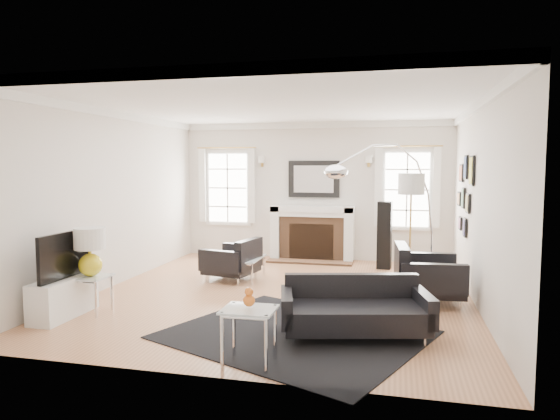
% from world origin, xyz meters
% --- Properties ---
extents(floor, '(6.00, 6.00, 0.00)m').
position_xyz_m(floor, '(0.00, 0.00, 0.00)').
color(floor, '#A76B46').
rests_on(floor, ground).
extents(back_wall, '(5.50, 0.04, 2.80)m').
position_xyz_m(back_wall, '(0.00, 3.00, 1.40)').
color(back_wall, silver).
rests_on(back_wall, floor).
extents(front_wall, '(5.50, 0.04, 2.80)m').
position_xyz_m(front_wall, '(0.00, -3.00, 1.40)').
color(front_wall, silver).
rests_on(front_wall, floor).
extents(left_wall, '(0.04, 6.00, 2.80)m').
position_xyz_m(left_wall, '(-2.75, 0.00, 1.40)').
color(left_wall, silver).
rests_on(left_wall, floor).
extents(right_wall, '(0.04, 6.00, 2.80)m').
position_xyz_m(right_wall, '(2.75, 0.00, 1.40)').
color(right_wall, silver).
rests_on(right_wall, floor).
extents(ceiling, '(5.50, 6.00, 0.02)m').
position_xyz_m(ceiling, '(0.00, 0.00, 2.80)').
color(ceiling, white).
rests_on(ceiling, back_wall).
extents(crown_molding, '(5.50, 6.00, 0.12)m').
position_xyz_m(crown_molding, '(0.00, 0.00, 2.74)').
color(crown_molding, white).
rests_on(crown_molding, back_wall).
extents(fireplace, '(1.70, 0.69, 1.11)m').
position_xyz_m(fireplace, '(0.00, 2.79, 0.54)').
color(fireplace, white).
rests_on(fireplace, floor).
extents(mantel_mirror, '(1.05, 0.07, 0.75)m').
position_xyz_m(mantel_mirror, '(0.00, 2.95, 1.65)').
color(mantel_mirror, black).
rests_on(mantel_mirror, back_wall).
extents(window_left, '(1.24, 0.15, 1.62)m').
position_xyz_m(window_left, '(-1.85, 2.95, 1.46)').
color(window_left, white).
rests_on(window_left, back_wall).
extents(window_right, '(1.24, 0.15, 1.62)m').
position_xyz_m(window_right, '(1.85, 2.95, 1.46)').
color(window_right, white).
rests_on(window_right, back_wall).
extents(gallery_wall, '(0.04, 1.73, 1.29)m').
position_xyz_m(gallery_wall, '(2.72, 1.30, 1.53)').
color(gallery_wall, black).
rests_on(gallery_wall, right_wall).
extents(tv_unit, '(0.35, 1.00, 1.09)m').
position_xyz_m(tv_unit, '(-2.44, -1.70, 0.33)').
color(tv_unit, white).
rests_on(tv_unit, floor).
extents(area_rug, '(3.34, 3.10, 0.01)m').
position_xyz_m(area_rug, '(0.57, -1.71, 0.01)').
color(area_rug, black).
rests_on(area_rug, floor).
extents(sofa, '(1.78, 1.11, 0.54)m').
position_xyz_m(sofa, '(1.22, -1.57, 0.29)').
color(sofa, black).
rests_on(sofa, floor).
extents(armchair_left, '(0.93, 1.00, 0.58)m').
position_xyz_m(armchair_left, '(-0.98, 0.75, 0.33)').
color(armchair_left, black).
rests_on(armchair_left, floor).
extents(armchair_right, '(0.96, 1.05, 0.67)m').
position_xyz_m(armchair_right, '(2.07, 0.06, 0.37)').
color(armchair_right, black).
rests_on(armchair_right, floor).
extents(coffee_table, '(0.83, 0.83, 0.37)m').
position_xyz_m(coffee_table, '(-0.97, 0.85, 0.34)').
color(coffee_table, silver).
rests_on(coffee_table, floor).
extents(side_table_left, '(0.44, 0.44, 0.49)m').
position_xyz_m(side_table_left, '(-2.20, -1.48, 0.39)').
color(side_table_left, silver).
rests_on(side_table_left, floor).
extents(nesting_table, '(0.51, 0.43, 0.56)m').
position_xyz_m(nesting_table, '(0.31, -2.65, 0.44)').
color(nesting_table, silver).
rests_on(nesting_table, floor).
extents(gourd_lamp, '(0.40, 0.40, 0.64)m').
position_xyz_m(gourd_lamp, '(-2.20, -1.48, 0.86)').
color(gourd_lamp, yellow).
rests_on(gourd_lamp, side_table_left).
extents(orange_vase, '(0.12, 0.12, 0.18)m').
position_xyz_m(orange_vase, '(0.31, -2.65, 0.66)').
color(orange_vase, orange).
rests_on(orange_vase, nesting_table).
extents(arc_floor_lamp, '(1.64, 1.52, 2.32)m').
position_xyz_m(arc_floor_lamp, '(1.52, 0.26, 1.26)').
color(arc_floor_lamp, silver).
rests_on(arc_floor_lamp, floor).
extents(stick_floor_lamp, '(0.37, 0.37, 1.81)m').
position_xyz_m(stick_floor_lamp, '(1.86, 0.20, 1.57)').
color(stick_floor_lamp, gold).
rests_on(stick_floor_lamp, floor).
extents(speaker_tower, '(0.28, 0.28, 1.26)m').
position_xyz_m(speaker_tower, '(1.45, 2.30, 0.63)').
color(speaker_tower, black).
rests_on(speaker_tower, floor).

